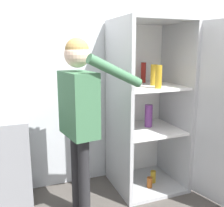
% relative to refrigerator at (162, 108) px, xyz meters
% --- Properties ---
extents(wall_back, '(7.00, 0.06, 2.55)m').
position_rel_refrigerator_xyz_m(wall_back, '(-0.26, 0.48, 0.40)').
color(wall_back, silver).
rests_on(wall_back, ground_plane).
extents(refrigerator, '(0.92, 1.33, 1.74)m').
position_rel_refrigerator_xyz_m(refrigerator, '(0.00, 0.00, 0.00)').
color(refrigerator, '#B7BABC').
rests_on(refrigerator, ground_plane).
extents(person, '(0.64, 0.50, 1.55)m').
position_rel_refrigerator_xyz_m(person, '(-0.89, -0.17, 0.12)').
color(person, '#262628').
rests_on(person, ground_plane).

